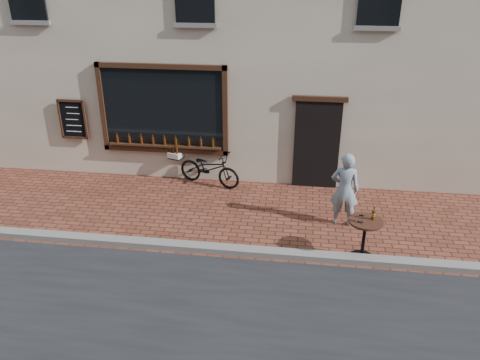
# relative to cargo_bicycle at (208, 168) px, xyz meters

# --- Properties ---
(ground) EXTENTS (90.00, 90.00, 0.00)m
(ground) POSITION_rel_cargo_bicycle_xyz_m (0.76, -3.21, -0.45)
(ground) COLOR #592A1C
(ground) RESTS_ON ground
(kerb) EXTENTS (90.00, 0.25, 0.12)m
(kerb) POSITION_rel_cargo_bicycle_xyz_m (0.76, -3.01, -0.39)
(kerb) COLOR slate
(kerb) RESTS_ON ground
(cargo_bicycle) EXTENTS (2.03, 1.11, 0.94)m
(cargo_bicycle) POSITION_rel_cargo_bicycle_xyz_m (0.00, 0.00, 0.00)
(cargo_bicycle) COLOR black
(cargo_bicycle) RESTS_ON ground
(bistro_table) EXTENTS (0.64, 0.64, 1.10)m
(bistro_table) POSITION_rel_cargo_bicycle_xyz_m (3.55, -2.86, 0.14)
(bistro_table) COLOR black
(bistro_table) RESTS_ON ground
(pedestrian) EXTENTS (0.62, 0.44, 1.63)m
(pedestrian) POSITION_rel_cargo_bicycle_xyz_m (3.24, -1.58, 0.36)
(pedestrian) COLOR gray
(pedestrian) RESTS_ON ground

